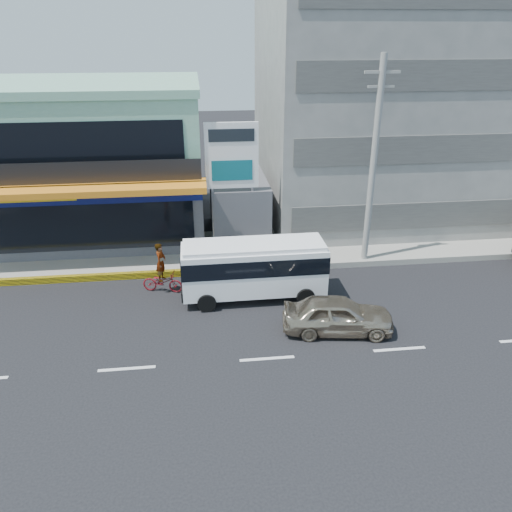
{
  "coord_description": "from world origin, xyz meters",
  "views": [
    {
      "loc": [
        -2.16,
        -14.75,
        10.94
      ],
      "look_at": [
        0.09,
        4.19,
        2.2
      ],
      "focal_mm": 35.0,
      "sensor_mm": 36.0,
      "label": 1
    }
  ],
  "objects_px": {
    "motorcycle_rider": "(162,276)",
    "concrete_building": "(399,100)",
    "satellite_dish": "(239,180)",
    "utility_pole_near": "(373,164)",
    "sedan": "(338,315)",
    "shop_building": "(94,163)",
    "billboard": "(232,163)",
    "minibus": "(254,265)"
  },
  "relations": [
    {
      "from": "sedan",
      "to": "minibus",
      "type": "bearing_deg",
      "value": 51.37
    },
    {
      "from": "concrete_building",
      "to": "sedan",
      "type": "distance_m",
      "value": 16.45
    },
    {
      "from": "satellite_dish",
      "to": "sedan",
      "type": "distance_m",
      "value": 10.36
    },
    {
      "from": "billboard",
      "to": "utility_pole_near",
      "type": "bearing_deg",
      "value": -15.48
    },
    {
      "from": "minibus",
      "to": "utility_pole_near",
      "type": "bearing_deg",
      "value": 25.14
    },
    {
      "from": "concrete_building",
      "to": "billboard",
      "type": "height_order",
      "value": "concrete_building"
    },
    {
      "from": "shop_building",
      "to": "minibus",
      "type": "distance_m",
      "value": 12.57
    },
    {
      "from": "sedan",
      "to": "concrete_building",
      "type": "bearing_deg",
      "value": -19.56
    },
    {
      "from": "utility_pole_near",
      "to": "sedan",
      "type": "xyz_separation_m",
      "value": [
        -3.0,
        -5.9,
        -4.42
      ]
    },
    {
      "from": "shop_building",
      "to": "sedan",
      "type": "height_order",
      "value": "shop_building"
    },
    {
      "from": "billboard",
      "to": "sedan",
      "type": "relative_size",
      "value": 1.6
    },
    {
      "from": "satellite_dish",
      "to": "billboard",
      "type": "bearing_deg",
      "value": -105.52
    },
    {
      "from": "utility_pole_near",
      "to": "sedan",
      "type": "distance_m",
      "value": 7.96
    },
    {
      "from": "billboard",
      "to": "utility_pole_near",
      "type": "distance_m",
      "value": 6.75
    },
    {
      "from": "minibus",
      "to": "sedan",
      "type": "relative_size",
      "value": 1.45
    },
    {
      "from": "minibus",
      "to": "sedan",
      "type": "distance_m",
      "value": 4.36
    },
    {
      "from": "satellite_dish",
      "to": "minibus",
      "type": "relative_size",
      "value": 0.24
    },
    {
      "from": "billboard",
      "to": "motorcycle_rider",
      "type": "distance_m",
      "value": 6.5
    },
    {
      "from": "concrete_building",
      "to": "utility_pole_near",
      "type": "distance_m",
      "value": 8.79
    },
    {
      "from": "minibus",
      "to": "motorcycle_rider",
      "type": "height_order",
      "value": "minibus"
    },
    {
      "from": "shop_building",
      "to": "motorcycle_rider",
      "type": "relative_size",
      "value": 5.25
    },
    {
      "from": "billboard",
      "to": "sedan",
      "type": "xyz_separation_m",
      "value": [
        3.5,
        -7.7,
        -4.19
      ]
    },
    {
      "from": "shop_building",
      "to": "concrete_building",
      "type": "bearing_deg",
      "value": 3.35
    },
    {
      "from": "concrete_building",
      "to": "utility_pole_near",
      "type": "xyz_separation_m",
      "value": [
        -4.0,
        -7.6,
        -1.85
      ]
    },
    {
      "from": "concrete_building",
      "to": "motorcycle_rider",
      "type": "bearing_deg",
      "value": -146.17
    },
    {
      "from": "concrete_building",
      "to": "billboard",
      "type": "bearing_deg",
      "value": -151.08
    },
    {
      "from": "utility_pole_near",
      "to": "motorcycle_rider",
      "type": "height_order",
      "value": "utility_pole_near"
    },
    {
      "from": "minibus",
      "to": "satellite_dish",
      "type": "bearing_deg",
      "value": 90.44
    },
    {
      "from": "sedan",
      "to": "motorcycle_rider",
      "type": "relative_size",
      "value": 1.82
    },
    {
      "from": "concrete_building",
      "to": "utility_pole_near",
      "type": "relative_size",
      "value": 1.6
    },
    {
      "from": "motorcycle_rider",
      "to": "minibus",
      "type": "bearing_deg",
      "value": -14.02
    },
    {
      "from": "satellite_dish",
      "to": "utility_pole_near",
      "type": "relative_size",
      "value": 0.15
    },
    {
      "from": "shop_building",
      "to": "billboard",
      "type": "xyz_separation_m",
      "value": [
        7.5,
        -4.75,
        0.93
      ]
    },
    {
      "from": "motorcycle_rider",
      "to": "concrete_building",
      "type": "bearing_deg",
      "value": 33.83
    },
    {
      "from": "concrete_building",
      "to": "satellite_dish",
      "type": "height_order",
      "value": "concrete_building"
    },
    {
      "from": "shop_building",
      "to": "billboard",
      "type": "distance_m",
      "value": 8.92
    },
    {
      "from": "sedan",
      "to": "utility_pole_near",
      "type": "bearing_deg",
      "value": -19.1
    },
    {
      "from": "minibus",
      "to": "motorcycle_rider",
      "type": "relative_size",
      "value": 2.64
    },
    {
      "from": "shop_building",
      "to": "minibus",
      "type": "height_order",
      "value": "shop_building"
    },
    {
      "from": "motorcycle_rider",
      "to": "utility_pole_near",
      "type": "bearing_deg",
      "value": 10.1
    },
    {
      "from": "satellite_dish",
      "to": "concrete_building",
      "type": "bearing_deg",
      "value": 21.8
    },
    {
      "from": "minibus",
      "to": "sedan",
      "type": "height_order",
      "value": "minibus"
    }
  ]
}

